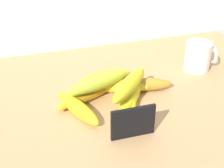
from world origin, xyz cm
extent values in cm
cube|color=tan|center=(0.00, 0.00, 1.50)|extent=(110.00, 76.00, 3.00)
cube|color=black|center=(-0.55, -14.26, 7.20)|extent=(11.00, 0.80, 8.40)
cube|color=#926542|center=(-0.55, -13.46, 3.30)|extent=(9.90, 1.20, 0.60)
cylinder|color=silver|center=(30.82, 11.74, 7.62)|extent=(8.33, 8.33, 9.23)
torus|color=silver|center=(35.99, 11.74, 7.62)|extent=(1.00, 6.17, 6.17)
ellipsoid|color=yellow|center=(3.18, -1.57, 4.97)|extent=(12.33, 14.37, 3.93)
ellipsoid|color=yellow|center=(4.44, 2.11, 4.77)|extent=(7.47, 16.95, 3.54)
ellipsoid|color=yellow|center=(0.10, 11.95, 4.97)|extent=(16.61, 5.40, 3.94)
ellipsoid|color=yellow|center=(-11.47, -1.56, 4.97)|extent=(10.48, 18.04, 3.94)
ellipsoid|color=olive|center=(8.35, 4.62, 5.02)|extent=(19.24, 8.59, 4.04)
ellipsoid|color=yellow|center=(1.06, 6.09, 5.09)|extent=(20.49, 10.79, 4.19)
ellipsoid|color=#AA7818|center=(-5.48, 4.83, 4.62)|extent=(18.74, 11.48, 3.24)
ellipsoid|color=gold|center=(-9.80, 6.04, 4.89)|extent=(16.05, 16.34, 3.77)
ellipsoid|color=gold|center=(3.14, -0.77, 9.05)|extent=(16.02, 16.81, 4.22)
ellipsoid|color=#A6B932|center=(-4.44, 3.97, 8.37)|extent=(20.31, 10.22, 4.27)
camera|label=1|loc=(-23.65, -74.17, 57.54)|focal=54.49mm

